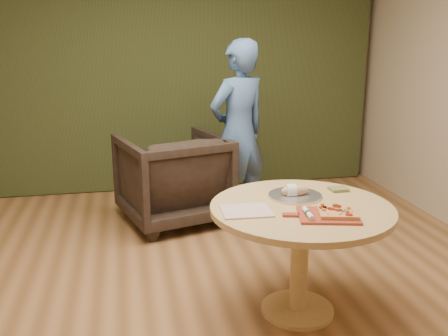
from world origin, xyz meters
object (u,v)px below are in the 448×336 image
bread_roll (294,191)px  person_standing (238,132)px  flatbread_pizza (337,212)px  pizza_paddle (326,215)px  serving_tray (295,196)px  cutlery_roll (308,213)px  armchair (173,174)px  pedestal_table (301,226)px

bread_roll → person_standing: bearing=90.4°
flatbread_pizza → person_standing: bearing=94.1°
pizza_paddle → serving_tray: (-0.06, 0.39, -0.00)m
pizza_paddle → serving_tray: 0.40m
bread_roll → flatbread_pizza: bearing=-71.6°
flatbread_pizza → cutlery_roll: size_ratio=1.34×
serving_tray → armchair: bearing=111.4°
serving_tray → person_standing: size_ratio=0.20×
serving_tray → armchair: size_ratio=0.37×
pizza_paddle → cutlery_roll: (-0.11, 0.00, 0.02)m
flatbread_pizza → bread_roll: 0.42m
armchair → person_standing: size_ratio=0.55×
pizza_paddle → cutlery_roll: size_ratio=2.37×
pedestal_table → cutlery_roll: 0.28m
armchair → serving_tray: bearing=95.2°
serving_tray → bread_roll: (-0.01, 0.00, 0.04)m
pedestal_table → flatbread_pizza: flatbread_pizza is taller
flatbread_pizza → bread_roll: (-0.13, 0.40, 0.02)m
flatbread_pizza → armchair: armchair is taller
person_standing → pizza_paddle: bearing=66.5°
pizza_paddle → person_standing: size_ratio=0.27×
flatbread_pizza → armchair: size_ratio=0.28×
pizza_paddle → bread_roll: bread_roll is taller
pedestal_table → cutlery_roll: bearing=-100.4°
cutlery_roll → armchair: bearing=111.5°
pizza_paddle → cutlery_roll: cutlery_roll is taller
pizza_paddle → bread_roll: bearing=113.5°
pizza_paddle → flatbread_pizza: 0.07m
bread_roll → armchair: bearing=111.2°
pedestal_table → serving_tray: 0.23m
bread_roll → armchair: size_ratio=0.20×
pedestal_table → bread_roll: bearing=87.2°
armchair → bread_roll: bearing=95.0°
flatbread_pizza → armchair: (-0.77, 2.06, -0.30)m
pedestal_table → flatbread_pizza: bearing=-57.2°
serving_tray → cutlery_roll: bearing=-98.3°
cutlery_roll → bread_roll: bread_roll is taller
pedestal_table → bread_roll: (0.01, 0.18, 0.18)m
armchair → person_standing: person_standing is taller
person_standing → pedestal_table: bearing=64.3°
pedestal_table → cutlery_roll: size_ratio=5.82×
serving_tray → bread_roll: bread_roll is taller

